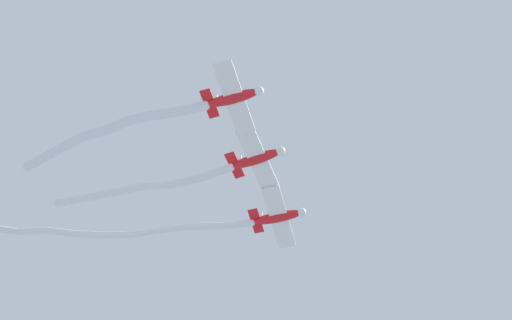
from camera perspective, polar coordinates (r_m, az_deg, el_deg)
airplane_lead at (r=74.59m, az=-1.59°, el=4.49°), size 8.03×6.16×1.99m
smoke_trail_lead at (r=79.09m, az=-10.52°, el=1.97°), size 9.90×19.42×3.70m
airplane_left_wing at (r=78.37m, az=0.09°, el=0.11°), size 7.97×6.15×1.99m
smoke_trail_left_wing at (r=81.61m, az=-8.07°, el=-1.92°), size 6.29×18.74×1.94m
airplane_right_wing at (r=82.16m, az=1.62°, el=-4.10°), size 8.05×6.14×1.99m
smoke_trail_right_wing at (r=86.91m, az=-9.83°, el=-4.97°), size 5.34×29.54×4.91m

